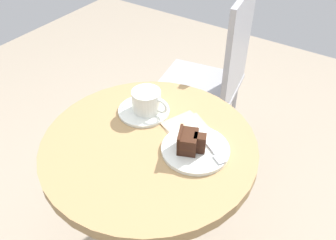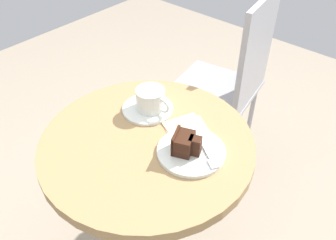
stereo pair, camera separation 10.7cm
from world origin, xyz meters
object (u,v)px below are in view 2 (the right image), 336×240
at_px(cake_slice, 185,143).
at_px(cafe_chair, 233,77).
at_px(napkin, 187,130).
at_px(saucer, 148,109).
at_px(coffee_cup, 151,99).
at_px(fork, 208,155).
at_px(teaspoon, 143,96).
at_px(cake_plate, 191,151).

relative_size(cake_slice, cafe_chair, 0.10).
height_order(cake_slice, napkin, cake_slice).
relative_size(saucer, napkin, 0.94).
xyz_separation_m(coffee_cup, cafe_chair, (-0.03, 0.58, -0.21)).
bearing_deg(cake_slice, fork, 24.22).
bearing_deg(napkin, coffee_cup, 179.67).
relative_size(teaspoon, cafe_chair, 0.11).
bearing_deg(cake_slice, teaspoon, 157.67).
bearing_deg(teaspoon, saucer, -111.16).
xyz_separation_m(fork, napkin, (-0.12, 0.06, -0.01)).
xyz_separation_m(saucer, cake_plate, (0.23, -0.06, 0.00)).
bearing_deg(fork, coffee_cup, -159.39).
relative_size(cake_plate, napkin, 1.11).
distance_m(fork, napkin, 0.13).
bearing_deg(cafe_chair, teaspoon, -13.45).
bearing_deg(fork, saucer, -157.82).
height_order(teaspoon, cafe_chair, cafe_chair).
height_order(napkin, cafe_chair, cafe_chair).
bearing_deg(coffee_cup, teaspoon, 155.99).
relative_size(teaspoon, napkin, 0.56).
xyz_separation_m(fork, cafe_chair, (-0.30, 0.63, -0.18)).
bearing_deg(coffee_cup, cake_slice, -21.81).
bearing_deg(teaspoon, fork, -92.59).
height_order(coffee_cup, teaspoon, coffee_cup).
relative_size(saucer, cafe_chair, 0.18).
height_order(saucer, napkin, saucer).
height_order(teaspoon, fork, fork).
distance_m(coffee_cup, teaspoon, 0.08).
distance_m(coffee_cup, cafe_chair, 0.61).
bearing_deg(napkin, saucer, -178.22).
height_order(teaspoon, cake_slice, cake_slice).
relative_size(cake_plate, cake_slice, 2.20).
distance_m(cake_slice, napkin, 0.11).
distance_m(saucer, cake_plate, 0.24).
bearing_deg(fork, teaspoon, -161.85).
bearing_deg(cake_slice, saucer, 160.45).
bearing_deg(napkin, teaspoon, 172.39).
distance_m(cake_slice, cafe_chair, 0.73).
distance_m(teaspoon, fork, 0.35).
xyz_separation_m(cake_slice, napkin, (-0.06, 0.08, -0.04)).
bearing_deg(teaspoon, cake_slice, -100.84).
xyz_separation_m(saucer, teaspoon, (-0.05, 0.03, 0.01)).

